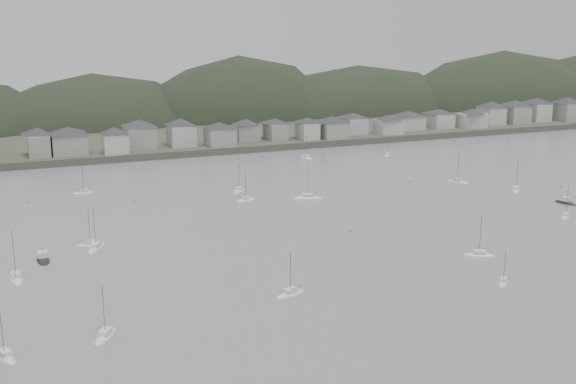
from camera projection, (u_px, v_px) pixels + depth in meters
name	position (u px, v px, depth m)	size (l,w,h in m)	color
ground	(428.00, 301.00, 139.71)	(900.00, 900.00, 0.00)	slate
far_shore_land	(146.00, 117.00, 404.25)	(900.00, 250.00, 3.00)	#383D2D
forested_ridge	(165.00, 145.00, 386.10)	(851.55, 103.94, 102.57)	black
waterfront_town	(300.00, 126.00, 321.01)	(451.48, 28.46, 12.92)	gray
sailboat_lead	(306.00, 158.00, 288.90)	(3.92, 8.29, 10.90)	silver
moored_fleet	(248.00, 237.00, 181.71)	(263.42, 175.73, 13.18)	silver
motor_launch_near	(565.00, 203.00, 215.96)	(4.51, 7.85, 3.78)	black
motor_launch_far	(43.00, 259.00, 163.81)	(3.29, 8.14, 3.91)	black
mooring_buoys	(304.00, 222.00, 195.71)	(189.80, 130.53, 0.70)	#B16A3B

